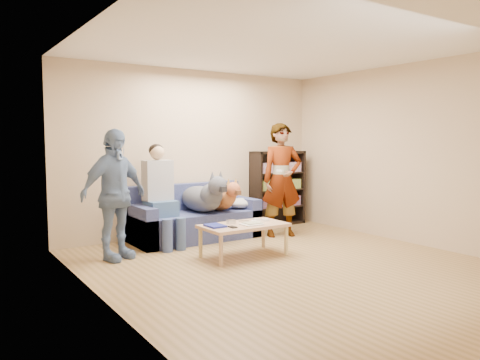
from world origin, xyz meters
TOP-DOWN VIEW (x-y plane):
  - ground at (0.00, 0.00)m, footprint 5.00×5.00m
  - ceiling at (0.00, 0.00)m, footprint 5.00×5.00m
  - wall_back at (0.00, 2.50)m, footprint 4.50×0.00m
  - wall_left at (-2.25, 0.00)m, footprint 0.00×5.00m
  - wall_right at (2.25, 0.00)m, footprint 0.00×5.00m
  - blanket at (0.52, 1.95)m, footprint 0.44×0.38m
  - person_standing_right at (1.00, 1.52)m, footprint 0.74×0.59m
  - person_standing_left at (-1.65, 1.56)m, footprint 1.04×0.72m
  - held_controller at (0.80, 1.32)m, footprint 0.05×0.12m
  - notebook_blue at (-0.61, 0.84)m, footprint 0.20×0.26m
  - papers at (-0.16, 0.69)m, footprint 0.26×0.20m
  - magazine at (-0.13, 0.71)m, footprint 0.22×0.17m
  - camera_silver at (-0.33, 0.91)m, footprint 0.11×0.06m
  - controller_a at (0.07, 0.89)m, footprint 0.04×0.13m
  - controller_b at (0.15, 0.81)m, footprint 0.09×0.06m
  - headphone_cup_a at (-0.01, 0.77)m, footprint 0.07×0.07m
  - headphone_cup_b at (-0.01, 0.85)m, footprint 0.07×0.07m
  - pen_orange at (-0.23, 0.63)m, footprint 0.13×0.06m
  - pen_black at (-0.09, 0.97)m, footprint 0.13×0.08m
  - wallet at (-0.46, 0.67)m, footprint 0.07×0.12m
  - sofa at (-0.25, 2.10)m, footprint 1.90×0.85m
  - person_seated at (-0.84, 1.97)m, footprint 0.40×0.73m
  - dog_gray at (-0.16, 1.92)m, footprint 0.44×1.26m
  - dog_tan at (0.13, 1.94)m, footprint 0.36×1.14m
  - coffee_table at (-0.21, 0.79)m, footprint 1.10×0.60m
  - bookshelf at (1.55, 2.33)m, footprint 1.00×0.34m

SIDE VIEW (x-z plane):
  - ground at x=0.00m, z-range 0.00..0.00m
  - sofa at x=-0.25m, z-range -0.13..0.69m
  - coffee_table at x=-0.21m, z-range 0.16..0.58m
  - pen_orange at x=-0.23m, z-range 0.42..0.43m
  - pen_black at x=-0.09m, z-range 0.42..0.43m
  - papers at x=-0.16m, z-range 0.42..0.43m
  - wallet at x=-0.46m, z-range 0.42..0.43m
  - headphone_cup_a at x=-0.01m, z-range 0.42..0.44m
  - headphone_cup_b at x=-0.01m, z-range 0.42..0.44m
  - notebook_blue at x=-0.61m, z-range 0.42..0.45m
  - controller_a at x=0.07m, z-range 0.42..0.45m
  - controller_b at x=0.15m, z-range 0.42..0.45m
  - magazine at x=-0.13m, z-range 0.43..0.45m
  - camera_silver at x=-0.33m, z-range 0.42..0.47m
  - blanket at x=0.52m, z-range 0.43..0.58m
  - dog_tan at x=0.13m, z-range 0.35..0.87m
  - dog_gray at x=-0.16m, z-range 0.33..0.97m
  - bookshelf at x=1.55m, z-range 0.03..1.33m
  - person_seated at x=-0.84m, z-range 0.04..1.51m
  - person_standing_left at x=-1.65m, z-range 0.00..1.64m
  - person_standing_right at x=1.00m, z-range 0.00..1.76m
  - held_controller at x=0.80m, z-range 1.03..1.06m
  - wall_back at x=0.00m, z-range -0.95..3.55m
  - wall_left at x=-2.25m, z-range -1.20..3.80m
  - wall_right at x=2.25m, z-range -1.20..3.80m
  - ceiling at x=0.00m, z-range 2.60..2.60m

